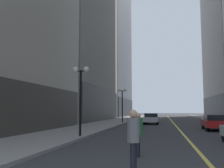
{
  "coord_description": "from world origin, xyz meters",
  "views": [
    {
      "loc": [
        -1.45,
        -4.53,
        1.73
      ],
      "look_at": [
        -9.42,
        35.82,
        5.95
      ],
      "focal_mm": 40.53,
      "sensor_mm": 36.0,
      "label": 1
    }
  ],
  "objects_px": {
    "car_red": "(214,122)",
    "street_lamp_left_near": "(81,85)",
    "street_lamp_left_far": "(122,98)",
    "pedestrian_in_green_parka": "(138,131)",
    "car_silver": "(151,118)",
    "pedestrian_in_grey_suit": "(133,136)"
  },
  "relations": [
    {
      "from": "car_silver",
      "to": "pedestrian_in_grey_suit",
      "type": "height_order",
      "value": "pedestrian_in_grey_suit"
    },
    {
      "from": "street_lamp_left_far",
      "to": "street_lamp_left_near",
      "type": "bearing_deg",
      "value": -90.0
    },
    {
      "from": "street_lamp_left_far",
      "to": "car_silver",
      "type": "bearing_deg",
      "value": 1.11
    },
    {
      "from": "car_silver",
      "to": "street_lamp_left_far",
      "type": "xyz_separation_m",
      "value": [
        -3.62,
        -0.07,
        2.54
      ]
    },
    {
      "from": "street_lamp_left_near",
      "to": "pedestrian_in_green_parka",
      "type": "bearing_deg",
      "value": -53.17
    },
    {
      "from": "car_silver",
      "to": "pedestrian_in_green_parka",
      "type": "xyz_separation_m",
      "value": [
        0.43,
        -22.31,
        0.22
      ]
    },
    {
      "from": "car_silver",
      "to": "street_lamp_left_near",
      "type": "bearing_deg",
      "value": -102.1
    },
    {
      "from": "car_silver",
      "to": "street_lamp_left_near",
      "type": "distance_m",
      "value": 17.46
    },
    {
      "from": "car_silver",
      "to": "pedestrian_in_green_parka",
      "type": "bearing_deg",
      "value": -88.89
    },
    {
      "from": "street_lamp_left_near",
      "to": "street_lamp_left_far",
      "type": "distance_m",
      "value": 16.82
    },
    {
      "from": "car_red",
      "to": "street_lamp_left_near",
      "type": "height_order",
      "value": "street_lamp_left_near"
    },
    {
      "from": "pedestrian_in_green_parka",
      "to": "street_lamp_left_far",
      "type": "bearing_deg",
      "value": 100.33
    },
    {
      "from": "car_silver",
      "to": "street_lamp_left_near",
      "type": "relative_size",
      "value": 1.07
    },
    {
      "from": "pedestrian_in_grey_suit",
      "to": "street_lamp_left_near",
      "type": "height_order",
      "value": "street_lamp_left_near"
    },
    {
      "from": "pedestrian_in_grey_suit",
      "to": "car_red",
      "type": "bearing_deg",
      "value": 72.19
    },
    {
      "from": "pedestrian_in_grey_suit",
      "to": "street_lamp_left_far",
      "type": "bearing_deg",
      "value": 99.53
    },
    {
      "from": "street_lamp_left_near",
      "to": "street_lamp_left_far",
      "type": "bearing_deg",
      "value": 90.0
    },
    {
      "from": "car_red",
      "to": "pedestrian_in_green_parka",
      "type": "relative_size",
      "value": 2.61
    },
    {
      "from": "street_lamp_left_far",
      "to": "pedestrian_in_grey_suit",
      "type": "bearing_deg",
      "value": -80.47
    },
    {
      "from": "pedestrian_in_green_parka",
      "to": "street_lamp_left_near",
      "type": "relative_size",
      "value": 0.37
    },
    {
      "from": "car_red",
      "to": "pedestrian_in_grey_suit",
      "type": "bearing_deg",
      "value": -107.81
    },
    {
      "from": "car_red",
      "to": "street_lamp_left_far",
      "type": "height_order",
      "value": "street_lamp_left_far"
    }
  ]
}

